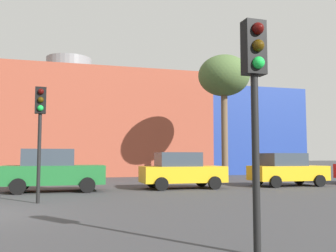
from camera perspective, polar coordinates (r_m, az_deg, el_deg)
building_backdrop at (r=34.63m, az=-14.98°, el=-0.31°), size 40.63×13.39×10.35m
parked_car_2 at (r=17.40m, az=-17.11°, el=-6.47°), size 4.31×2.11×1.87m
parked_car_3 at (r=18.25m, az=2.06°, el=-6.77°), size 4.02×1.97×1.74m
parked_car_4 at (r=20.74m, az=17.58°, el=-6.34°), size 3.95×1.94×1.71m
traffic_light_near_right at (r=6.30m, az=13.07°, el=6.74°), size 0.37×0.37×3.78m
traffic_light_island at (r=13.35m, az=-18.86°, el=1.26°), size 0.38×0.37×3.89m
bare_tree_0 at (r=25.14m, az=8.49°, el=7.30°), size 3.38×3.38×8.20m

